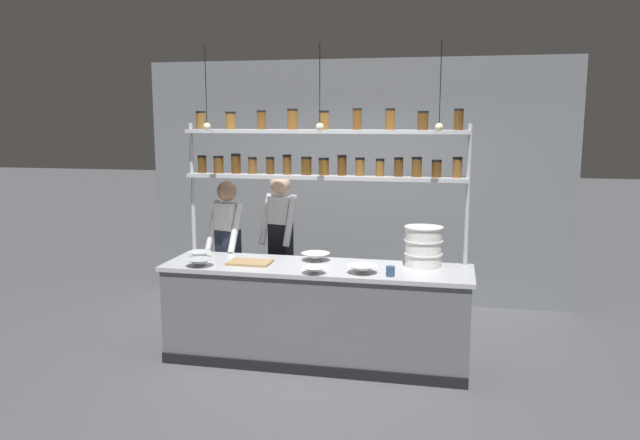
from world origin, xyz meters
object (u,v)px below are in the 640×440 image
chef_left (228,247)px  prep_bowl_near_right (199,263)px  cutting_board (250,262)px  prep_bowl_near_left (316,257)px  serving_cup_front (390,271)px  chef_center (280,241)px  prep_bowl_center_front (199,255)px  spice_shelf_unit (324,159)px  prep_bowl_far_left (314,270)px  prep_bowl_center_back (362,269)px  container_stack (423,246)px

chef_left → prep_bowl_near_right: 0.79m
cutting_board → prep_bowl_near_left: 0.63m
prep_bowl_near_right → serving_cup_front: serving_cup_front is taller
chef_center → prep_bowl_center_front: bearing=-118.7°
spice_shelf_unit → prep_bowl_near_left: bearing=-112.0°
chef_left → cutting_board: chef_left is taller
spice_shelf_unit → prep_bowl_near_right: 1.52m
chef_left → prep_bowl_near_left: 1.07m
chef_left → prep_bowl_far_left: bearing=-20.8°
spice_shelf_unit → prep_bowl_center_back: spice_shelf_unit is taller
prep_bowl_center_front → prep_bowl_far_left: 1.29m
prep_bowl_center_front → chef_left: bearing=75.1°
spice_shelf_unit → cutting_board: spice_shelf_unit is taller
cutting_board → serving_cup_front: 1.35m
cutting_board → prep_bowl_far_left: 0.71m
prep_bowl_center_front → prep_bowl_far_left: (1.24, -0.38, -0.00)m
prep_bowl_center_back → prep_bowl_far_left: prep_bowl_center_back is taller
prep_bowl_center_back → prep_bowl_near_right: size_ratio=1.06×
prep_bowl_near_right → prep_bowl_far_left: (1.10, -0.05, -0.01)m
prep_bowl_far_left → chef_center: bearing=119.4°
chef_left → container_stack: size_ratio=4.40×
cutting_board → prep_bowl_far_left: (0.67, -0.24, 0.02)m
cutting_board → prep_bowl_center_back: 1.09m
spice_shelf_unit → chef_center: size_ratio=1.62×
serving_cup_front → container_stack: bearing=59.8°
cutting_board → prep_bowl_center_front: 0.58m
cutting_board → prep_bowl_near_right: prep_bowl_near_right is taller
prep_bowl_center_back → serving_cup_front: 0.26m
chef_left → prep_bowl_center_back: 1.70m
prep_bowl_near_left → chef_center: bearing=131.3°
spice_shelf_unit → chef_center: spice_shelf_unit is taller
prep_bowl_near_left → serving_cup_front: (0.76, -0.45, 0.01)m
spice_shelf_unit → chef_left: bearing=168.6°
container_stack → cutting_board: bearing=-171.2°
prep_bowl_center_front → serving_cup_front: size_ratio=2.58×
chef_center → prep_bowl_near_right: bearing=-102.4°
chef_left → cutting_board: (0.44, -0.60, -0.00)m
chef_left → prep_bowl_center_front: (-0.12, -0.46, 0.02)m
chef_center → container_stack: bearing=-8.2°
prep_bowl_far_left → prep_bowl_near_right: bearing=177.5°
prep_bowl_near_left → prep_bowl_near_right: 1.10m
chef_center → prep_bowl_far_left: size_ratio=7.82×
spice_shelf_unit → serving_cup_front: bearing=-38.8°
container_stack → cutting_board: 1.62m
container_stack → prep_bowl_far_left: (-0.92, -0.49, -0.16)m
chef_center → prep_bowl_near_right: chef_center is taller
cutting_board → serving_cup_front: (1.34, -0.19, 0.03)m
chef_center → cutting_board: bearing=-81.2°
cutting_board → prep_bowl_near_left: size_ratio=1.44×
serving_cup_front → cutting_board: bearing=171.8°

